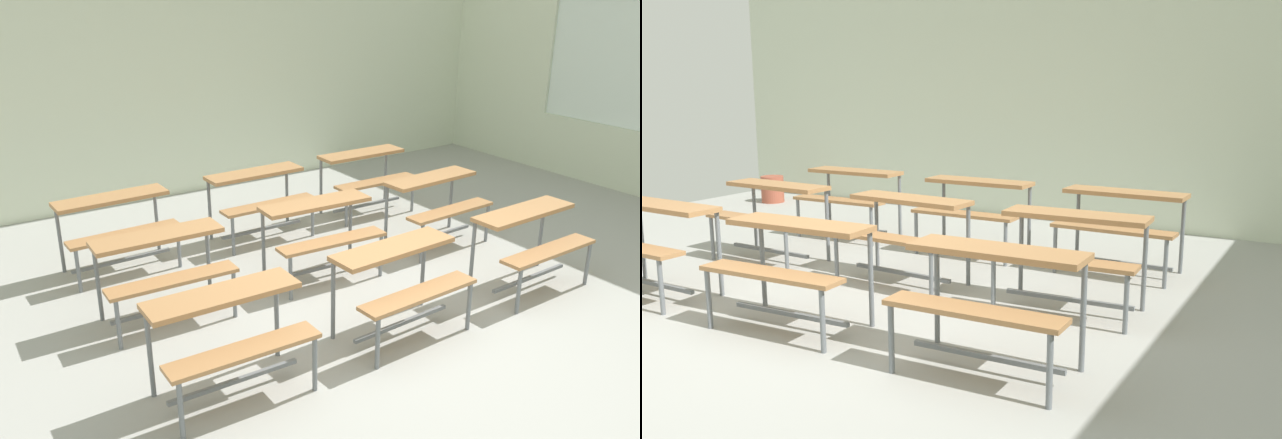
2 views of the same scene
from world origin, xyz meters
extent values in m
cube|color=#9E9E99|center=(0.00, 0.00, -0.03)|extent=(10.00, 9.00, 0.05)
cube|color=beige|center=(0.00, 4.50, 1.50)|extent=(10.00, 0.12, 3.00)
cube|color=#A87547|center=(-1.56, 0.05, 0.72)|extent=(1.11, 0.34, 0.04)
cylinder|color=slate|center=(-2.05, 0.20, 0.36)|extent=(0.04, 0.04, 0.72)
cylinder|color=slate|center=(-1.05, 0.19, 0.36)|extent=(0.04, 0.04, 0.72)
cylinder|color=slate|center=(-1.06, -0.36, 0.22)|extent=(0.04, 0.04, 0.44)
cube|color=slate|center=(-1.56, -0.09, 0.10)|extent=(1.00, 0.05, 0.03)
cube|color=#A87547|center=(-0.04, 0.04, 0.72)|extent=(1.11, 0.37, 0.04)
cube|color=#A87547|center=(-0.02, -0.28, 0.44)|extent=(1.11, 0.27, 0.03)
cylinder|color=slate|center=(-0.55, 0.16, 0.36)|extent=(0.04, 0.04, 0.72)
cylinder|color=slate|center=(0.45, 0.21, 0.36)|extent=(0.04, 0.04, 0.72)
cylinder|color=slate|center=(-0.52, -0.39, 0.22)|extent=(0.04, 0.04, 0.44)
cylinder|color=slate|center=(0.48, -0.34, 0.22)|extent=(0.04, 0.04, 0.44)
cube|color=slate|center=(-0.03, -0.10, 0.10)|extent=(1.00, 0.08, 0.03)
cube|color=#A87547|center=(1.53, 0.05, 0.72)|extent=(1.11, 0.36, 0.04)
cube|color=#A87547|center=(1.54, -0.27, 0.44)|extent=(1.11, 0.26, 0.03)
cylinder|color=slate|center=(1.03, 0.17, 0.36)|extent=(0.04, 0.04, 0.72)
cylinder|color=slate|center=(2.03, 0.20, 0.36)|extent=(0.04, 0.04, 0.72)
cylinder|color=slate|center=(1.04, -0.38, 0.22)|extent=(0.04, 0.04, 0.44)
cylinder|color=slate|center=(2.04, -0.35, 0.22)|extent=(0.04, 0.04, 0.44)
cube|color=slate|center=(1.53, -0.09, 0.10)|extent=(1.00, 0.07, 0.03)
cube|color=#A87547|center=(-1.53, 1.35, 0.72)|extent=(1.11, 0.35, 0.04)
cube|color=#A87547|center=(-1.54, 1.03, 0.44)|extent=(1.11, 0.25, 0.03)
cylinder|color=slate|center=(-2.03, 1.51, 0.36)|extent=(0.04, 0.04, 0.72)
cylinder|color=slate|center=(-1.03, 1.48, 0.36)|extent=(0.04, 0.04, 0.72)
cylinder|color=slate|center=(-2.05, 0.96, 0.22)|extent=(0.04, 0.04, 0.44)
cylinder|color=slate|center=(-1.05, 0.93, 0.22)|extent=(0.04, 0.04, 0.44)
cube|color=slate|center=(-1.54, 1.21, 0.10)|extent=(1.00, 0.06, 0.03)
cube|color=#A87547|center=(0.05, 1.32, 0.72)|extent=(1.11, 0.37, 0.04)
cube|color=#A87547|center=(0.03, 1.01, 0.44)|extent=(1.11, 0.27, 0.03)
cylinder|color=slate|center=(-0.45, 1.49, 0.36)|extent=(0.04, 0.04, 0.72)
cylinder|color=slate|center=(0.55, 1.44, 0.36)|extent=(0.04, 0.04, 0.72)
cylinder|color=slate|center=(-0.47, 0.94, 0.22)|extent=(0.04, 0.04, 0.44)
cylinder|color=slate|center=(0.52, 0.89, 0.22)|extent=(0.04, 0.04, 0.44)
cube|color=slate|center=(0.04, 1.19, 0.10)|extent=(1.00, 0.08, 0.03)
cube|color=#A87547|center=(1.55, 1.34, 0.72)|extent=(1.12, 0.38, 0.04)
cube|color=#A87547|center=(1.56, 1.02, 0.44)|extent=(1.11, 0.28, 0.03)
cylinder|color=slate|center=(1.04, 1.45, 0.36)|extent=(0.04, 0.04, 0.72)
cylinder|color=slate|center=(2.04, 1.50, 0.36)|extent=(0.04, 0.04, 0.72)
cylinder|color=slate|center=(1.07, 0.90, 0.22)|extent=(0.04, 0.04, 0.44)
cylinder|color=slate|center=(2.07, 0.96, 0.22)|extent=(0.04, 0.04, 0.44)
cube|color=slate|center=(1.55, 1.20, 0.10)|extent=(1.00, 0.08, 0.03)
cube|color=#A87547|center=(-1.55, 2.58, 0.72)|extent=(1.11, 0.35, 0.04)
cube|color=#A87547|center=(-1.54, 2.26, 0.44)|extent=(1.11, 0.25, 0.03)
cylinder|color=slate|center=(-2.05, 2.71, 0.36)|extent=(0.04, 0.04, 0.72)
cylinder|color=slate|center=(-1.05, 2.73, 0.36)|extent=(0.04, 0.04, 0.72)
cylinder|color=slate|center=(-2.04, 2.16, 0.22)|extent=(0.04, 0.04, 0.44)
cylinder|color=slate|center=(-1.04, 2.18, 0.22)|extent=(0.04, 0.04, 0.44)
cube|color=slate|center=(-1.55, 2.44, 0.10)|extent=(1.00, 0.06, 0.03)
cube|color=#A87547|center=(0.05, 2.56, 0.72)|extent=(1.10, 0.33, 0.04)
cube|color=#A87547|center=(0.05, 2.24, 0.44)|extent=(1.10, 0.23, 0.03)
cylinder|color=slate|center=(-0.45, 2.70, 0.36)|extent=(0.04, 0.04, 0.72)
cylinder|color=slate|center=(0.55, 2.71, 0.36)|extent=(0.04, 0.04, 0.72)
cylinder|color=slate|center=(-0.45, 2.15, 0.22)|extent=(0.04, 0.04, 0.44)
cylinder|color=slate|center=(0.55, 2.16, 0.22)|extent=(0.04, 0.04, 0.44)
cube|color=slate|center=(0.05, 2.42, 0.10)|extent=(1.00, 0.04, 0.03)
cube|color=#A87547|center=(1.55, 2.59, 0.72)|extent=(1.11, 0.34, 0.04)
cube|color=#A87547|center=(1.54, 2.27, 0.44)|extent=(1.10, 0.24, 0.03)
cylinder|color=slate|center=(1.05, 2.74, 0.36)|extent=(0.04, 0.04, 0.72)
cylinder|color=slate|center=(2.05, 2.72, 0.36)|extent=(0.04, 0.04, 0.72)
cylinder|color=slate|center=(1.04, 2.19, 0.22)|extent=(0.04, 0.04, 0.44)
cylinder|color=slate|center=(2.04, 2.17, 0.22)|extent=(0.04, 0.04, 0.44)
cube|color=slate|center=(1.54, 2.45, 0.10)|extent=(1.00, 0.05, 0.03)
cylinder|color=#9E4C38|center=(-3.95, 3.68, 0.19)|extent=(0.32, 0.32, 0.38)
camera|label=1|loc=(-3.28, -3.79, 2.82)|focal=37.58mm
camera|label=2|loc=(3.34, -3.55, 1.72)|focal=38.84mm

